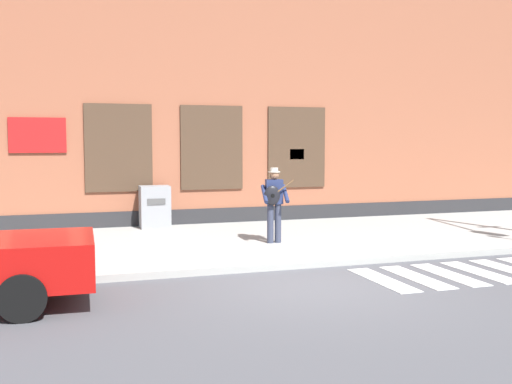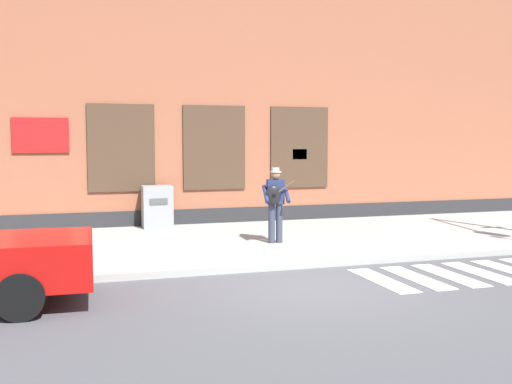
% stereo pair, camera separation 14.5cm
% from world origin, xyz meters
% --- Properties ---
extents(ground_plane, '(160.00, 160.00, 0.00)m').
position_xyz_m(ground_plane, '(0.00, 0.00, 0.00)').
color(ground_plane, '#4C4C51').
extents(sidewalk, '(28.00, 5.88, 0.13)m').
position_xyz_m(sidewalk, '(0.00, 4.21, 0.07)').
color(sidewalk, '#9E9E99').
rests_on(sidewalk, ground).
extents(building_backdrop, '(28.00, 4.06, 7.27)m').
position_xyz_m(building_backdrop, '(-0.00, 9.15, 3.63)').
color(building_backdrop, '#99563D').
rests_on(building_backdrop, ground).
extents(crosswalk, '(5.20, 1.90, 0.01)m').
position_xyz_m(crosswalk, '(3.71, -0.03, 0.01)').
color(crosswalk, silver).
rests_on(crosswalk, ground).
extents(busker, '(0.72, 0.59, 1.71)m').
position_xyz_m(busker, '(0.55, 3.48, 1.11)').
color(busker, '#33384C').
rests_on(busker, sidewalk).
extents(utility_box, '(0.78, 0.60, 1.12)m').
position_xyz_m(utility_box, '(-1.67, 6.70, 0.69)').
color(utility_box, gray).
rests_on(utility_box, sidewalk).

